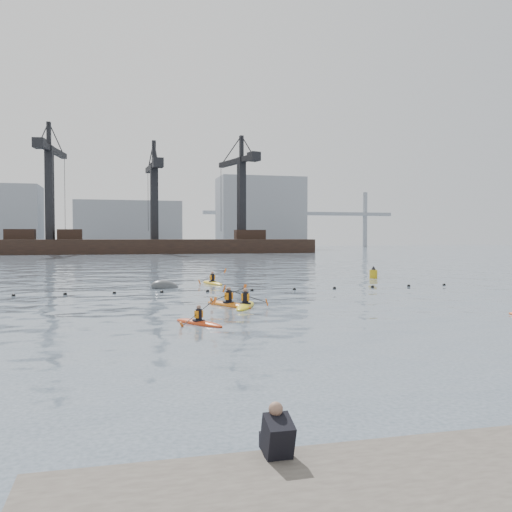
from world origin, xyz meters
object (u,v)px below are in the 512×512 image
Objects in this scene: kayaker_2 at (229,304)px; mooring_buoy at (165,288)px; kayaker_5 at (212,282)px; nav_buoy at (373,274)px; kayaker_3 at (245,305)px; kayaker_0 at (199,322)px.

kayaker_2 is 11.19m from mooring_buoy.
nav_buoy is (14.67, 2.05, 0.28)m from kayaker_5.
kayaker_2 is at bearing -109.64° from kayaker_5.
kayaker_5 reaches higher than kayaker_3.
kayaker_0 is at bearing -89.89° from mooring_buoy.
kayaker_3 is at bearing -106.38° from kayaker_5.
kayaker_3 is at bearing -74.77° from mooring_buoy.
kayaker_0 is 0.78× the size of kayaker_2.
kayaker_5 is at bearing 33.89° from mooring_buoy.
kayaker_3 is 2.80× the size of nav_buoy.
mooring_buoy is (-2.43, 10.93, -0.11)m from kayaker_2.
kayaker_2 is at bearing -135.96° from nav_buoy.
kayaker_5 is at bearing 56.02° from kayaker_2.
kayaker_0 is 0.78× the size of kayaker_5.
kayaker_5 is at bearing 46.01° from kayaker_0.
kayaker_2 is 1.59× the size of mooring_buoy.
kayaker_0 is 5.80m from kayaker_3.
mooring_buoy is (-0.03, 16.51, -0.09)m from kayaker_0.
kayaker_0 is 16.51m from mooring_buoy.
kayaker_3 is (3.13, 4.88, 0.02)m from kayaker_0.
kayaker_0 is at bearing -131.16° from nav_buoy.
kayaker_2 is 22.37m from nav_buoy.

